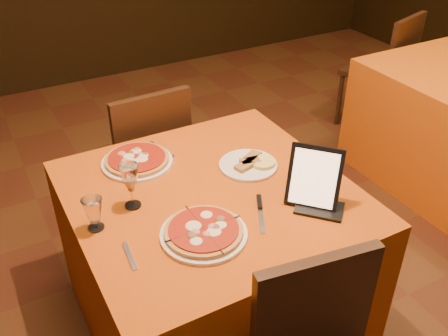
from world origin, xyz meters
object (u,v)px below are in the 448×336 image
chair_main_far (143,157)px  wine_glass (131,186)px  tablet (314,177)px  pizza_far (137,161)px  chair_side_far (376,71)px  water_glass (94,214)px  pizza_near (204,233)px  main_table (212,260)px

chair_main_far → wine_glass: size_ratio=4.79×
tablet → pizza_far: bearing=177.2°
chair_side_far → water_glass: (-2.51, -1.16, 0.36)m
wine_glass → chair_side_far: bearing=25.0°
pizza_far → wine_glass: size_ratio=1.64×
pizza_far → chair_main_far: bearing=69.4°
pizza_near → chair_main_far: bearing=82.2°
pizza_far → wine_glass: (-0.12, -0.28, 0.08)m
chair_main_far → pizza_far: chair_main_far is taller
chair_main_far → water_glass: chair_main_far is taller
water_glass → tablet: tablet is taller
pizza_near → wine_glass: 0.34m
water_glass → tablet: (0.79, -0.25, 0.06)m
main_table → chair_main_far: size_ratio=1.21×
pizza_near → pizza_far: size_ratio=1.01×
chair_side_far → pizza_near: bearing=14.9°
main_table → pizza_near: 0.47m
chair_main_far → tablet: tablet is taller
main_table → wine_glass: 0.57m
water_glass → main_table: bearing=0.0°
main_table → pizza_far: bearing=118.7°
chair_main_far → chair_side_far: 2.06m
chair_main_far → pizza_far: (-0.19, -0.50, 0.31)m
main_table → tablet: (0.31, -0.25, 0.49)m
pizza_far → water_glass: 0.45m
wine_glass → tablet: 0.70m
chair_main_far → wine_glass: bearing=66.3°
water_glass → tablet: size_ratio=0.53×
chair_main_far → water_glass: size_ratio=7.00×
wine_glass → water_glass: 0.18m
chair_side_far → pizza_far: (-2.22, -0.81, 0.31)m
chair_side_far → main_table: bearing=12.1°
pizza_far → water_glass: size_ratio=2.40×
pizza_far → water_glass: water_glass is taller
chair_main_far → pizza_near: bearing=80.1°
chair_side_far → pizza_near: size_ratio=2.88×
chair_main_far → wine_glass: 0.92m
chair_main_far → pizza_far: bearing=67.4°
main_table → wine_glass: bearing=168.7°
main_table → chair_side_far: (2.03, 1.16, 0.08)m
tablet → chair_main_far: bearing=153.2°
chair_side_far → wine_glass: size_ratio=4.79×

